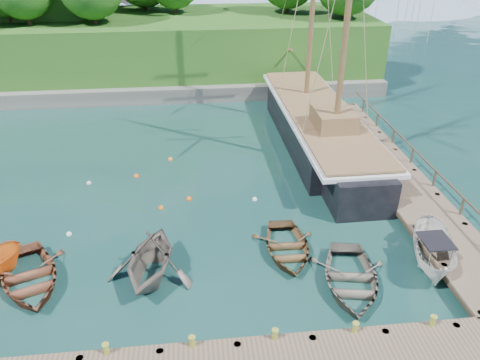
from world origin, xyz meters
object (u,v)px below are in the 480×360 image
object	(u,v)px
rowboat_3	(349,286)
schooner	(318,129)
rowboat_2	(287,253)
cabin_boat_white	(430,265)
rowboat_1	(152,277)
rowboat_0	(31,284)

from	to	relation	value
rowboat_3	schooner	distance (m)	15.02
rowboat_2	cabin_boat_white	bearing A→B (deg)	-13.20
rowboat_1	rowboat_2	size ratio (longest dim) A/B	1.03
rowboat_0	rowboat_2	bearing A→B (deg)	-17.35
schooner	rowboat_0	bearing A→B (deg)	-141.46
rowboat_1	schooner	world-z (taller)	schooner
rowboat_3	cabin_boat_white	distance (m)	4.23
rowboat_0	rowboat_3	size ratio (longest dim) A/B	1.00
schooner	rowboat_3	bearing A→B (deg)	-99.51
rowboat_2	schooner	size ratio (longest dim) A/B	0.16
rowboat_1	rowboat_3	size ratio (longest dim) A/B	0.92
cabin_boat_white	rowboat_3	bearing A→B (deg)	-147.46
rowboat_0	cabin_boat_white	xyz separation A→B (m)	(18.00, -0.72, 0.00)
rowboat_1	rowboat_0	bearing A→B (deg)	-169.77
rowboat_1	schooner	bearing A→B (deg)	61.88
rowboat_0	rowboat_1	distance (m)	5.27
rowboat_2	rowboat_3	size ratio (longest dim) A/B	0.89
rowboat_1	cabin_boat_white	bearing A→B (deg)	8.65
rowboat_2	rowboat_3	distance (m)	3.43
rowboat_1	schooner	xyz separation A→B (m)	(10.94, 13.26, 1.06)
rowboat_2	rowboat_0	bearing A→B (deg)	-174.31
rowboat_3	cabin_boat_white	size ratio (longest dim) A/B	1.07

